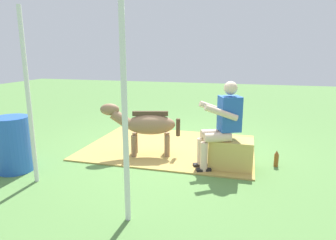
# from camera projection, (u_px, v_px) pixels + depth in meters

# --- Properties ---
(ground_plane) EXTENTS (24.00, 24.00, 0.00)m
(ground_plane) POSITION_uv_depth(u_px,v_px,m) (173.00, 150.00, 5.50)
(ground_plane) COLOR #568442
(hay_patch) EXTENTS (3.05, 2.31, 0.02)m
(hay_patch) POSITION_uv_depth(u_px,v_px,m) (170.00, 147.00, 5.65)
(hay_patch) COLOR tan
(hay_patch) RESTS_ON ground
(hay_bale) EXTENTS (0.65, 0.40, 0.47)m
(hay_bale) POSITION_uv_depth(u_px,v_px,m) (231.00, 154.00, 4.58)
(hay_bale) COLOR tan
(hay_bale) RESTS_ON ground
(person_seated) EXTENTS (0.72, 0.57, 1.35)m
(person_seated) POSITION_uv_depth(u_px,v_px,m) (222.00, 122.00, 4.46)
(person_seated) COLOR beige
(person_seated) RESTS_ON ground
(pony_standing) EXTENTS (1.32, 0.56, 0.92)m
(pony_standing) POSITION_uv_depth(u_px,v_px,m) (145.00, 125.00, 5.08)
(pony_standing) COLOR #8C6B4C
(pony_standing) RESTS_ON ground
(soda_bottle) EXTENTS (0.07, 0.07, 0.26)m
(soda_bottle) POSITION_uv_depth(u_px,v_px,m) (276.00, 159.00, 4.69)
(soda_bottle) COLOR brown
(soda_bottle) RESTS_ON ground
(water_barrel) EXTENTS (0.52, 0.52, 0.83)m
(water_barrel) POSITION_uv_depth(u_px,v_px,m) (13.00, 144.00, 4.47)
(water_barrel) COLOR blue
(water_barrel) RESTS_ON ground
(tent_pole_left) EXTENTS (0.06, 0.06, 2.33)m
(tent_pole_left) POSITION_uv_depth(u_px,v_px,m) (125.00, 113.00, 2.98)
(tent_pole_left) COLOR silver
(tent_pole_left) RESTS_ON ground
(tent_pole_right) EXTENTS (0.06, 0.06, 2.33)m
(tent_pole_right) POSITION_uv_depth(u_px,v_px,m) (28.00, 98.00, 3.93)
(tent_pole_right) COLOR silver
(tent_pole_right) RESTS_ON ground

